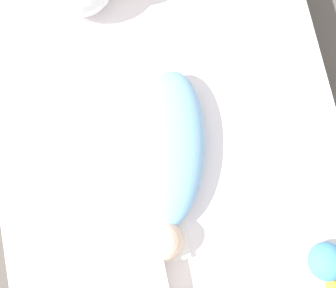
# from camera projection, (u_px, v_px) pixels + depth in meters

# --- Properties ---
(ground_plane) EXTENTS (12.00, 12.00, 0.00)m
(ground_plane) POSITION_uv_depth(u_px,v_px,m) (167.00, 154.00, 1.64)
(ground_plane) COLOR #514C47
(bed_mattress) EXTENTS (1.28, 1.07, 0.21)m
(bed_mattress) POSITION_uv_depth(u_px,v_px,m) (167.00, 149.00, 1.53)
(bed_mattress) COLOR white
(bed_mattress) RESTS_ON ground_plane
(burp_cloth) EXTENTS (0.22, 0.18, 0.02)m
(burp_cloth) POSITION_uv_depth(u_px,v_px,m) (153.00, 227.00, 1.37)
(burp_cloth) COLOR white
(burp_cloth) RESTS_ON bed_mattress
(swaddled_baby) EXTENTS (0.57, 0.32, 0.12)m
(swaddled_baby) POSITION_uv_depth(u_px,v_px,m) (168.00, 158.00, 1.36)
(swaddled_baby) COLOR #7FB7E5
(swaddled_baby) RESTS_ON bed_mattress
(turtle_plush) EXTENTS (0.14, 0.10, 0.09)m
(turtle_plush) POSITION_uv_depth(u_px,v_px,m) (327.00, 263.00, 1.32)
(turtle_plush) COLOR #4C99C6
(turtle_plush) RESTS_ON bed_mattress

